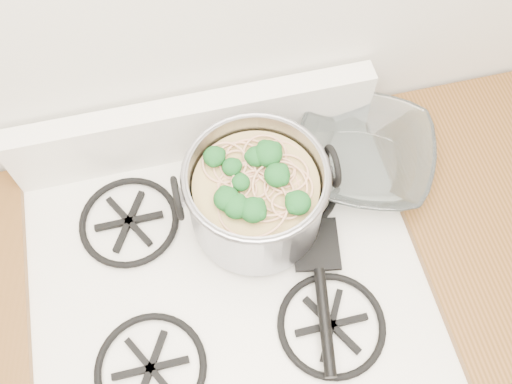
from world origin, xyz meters
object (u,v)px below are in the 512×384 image
gas_range (234,334)px  glass_bowl (362,160)px  stock_pot (256,196)px  spatula (316,243)px

gas_range → glass_bowl: 0.62m
stock_pot → spatula: (0.10, -0.09, -0.07)m
gas_range → spatula: bearing=3.4°
spatula → glass_bowl: bearing=57.7°
glass_bowl → spatula: bearing=-132.7°
spatula → gas_range: bearing=-166.2°
stock_pot → glass_bowl: stock_pot is taller
stock_pot → glass_bowl: 0.27m
gas_range → glass_bowl: glass_bowl is taller
spatula → glass_bowl: size_ratio=2.73×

